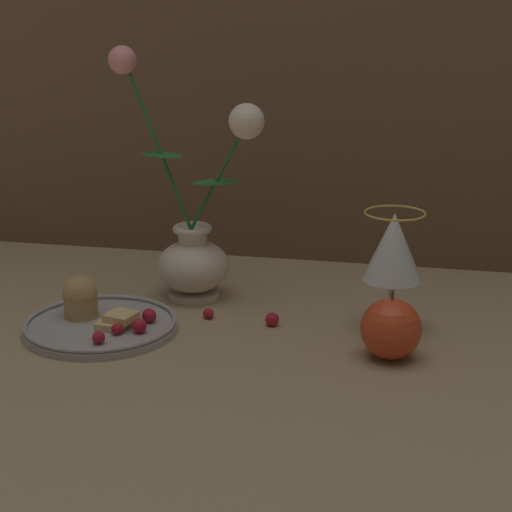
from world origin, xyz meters
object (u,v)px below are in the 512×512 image
vase (195,239)px  plate_with_pastries (98,320)px  apple_beside_vase (391,329)px  wine_glass (393,252)px

vase → plate_with_pastries: size_ratio=1.77×
plate_with_pastries → apple_beside_vase: 0.39m
wine_glass → apple_beside_vase: 0.12m
plate_with_pastries → vase: bearing=57.6°
plate_with_pastries → apple_beside_vase: apple_beside_vase is taller
plate_with_pastries → apple_beside_vase: size_ratio=2.33×
vase → apple_beside_vase: bearing=-28.7°
apple_beside_vase → vase: bearing=151.3°
apple_beside_vase → plate_with_pastries: bearing=178.2°
vase → wine_glass: 0.30m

